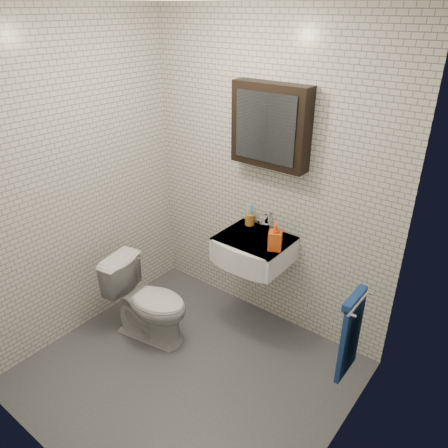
# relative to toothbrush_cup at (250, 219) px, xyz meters

# --- Properties ---
(ground) EXTENTS (2.20, 2.00, 0.01)m
(ground) POSITION_rel_toothbrush_cup_xyz_m (0.11, -0.94, -0.90)
(ground) COLOR #4A4C51
(ground) RESTS_ON ground
(room_shell) EXTENTS (2.22, 2.02, 2.51)m
(room_shell) POSITION_rel_toothbrush_cup_xyz_m (0.11, -0.94, 0.56)
(room_shell) COLOR silver
(room_shell) RESTS_ON ground
(washbasin) EXTENTS (0.55, 0.50, 0.20)m
(washbasin) POSITION_rel_toothbrush_cup_xyz_m (0.16, -0.20, -0.15)
(washbasin) COLOR white
(washbasin) RESTS_ON room_shell
(faucet) EXTENTS (0.06, 0.20, 0.15)m
(faucet) POSITION_rel_toothbrush_cup_xyz_m (0.16, -0.01, 0.02)
(faucet) COLOR silver
(faucet) RESTS_ON washbasin
(mirror_cabinet) EXTENTS (0.60, 0.15, 0.60)m
(mirror_cabinet) POSITION_rel_toothbrush_cup_xyz_m (0.16, -0.01, 0.80)
(mirror_cabinet) COLOR black
(mirror_cabinet) RESTS_ON room_shell
(towel_rail) EXTENTS (0.09, 0.30, 0.58)m
(towel_rail) POSITION_rel_toothbrush_cup_xyz_m (1.16, -0.59, -0.18)
(towel_rail) COLOR silver
(towel_rail) RESTS_ON room_shell
(toothbrush_cup) EXTENTS (0.08, 0.08, 0.21)m
(toothbrush_cup) POSITION_rel_toothbrush_cup_xyz_m (0.00, 0.00, 0.00)
(toothbrush_cup) COLOR #A06728
(toothbrush_cup) RESTS_ON washbasin
(soap_bottle) EXTENTS (0.13, 0.13, 0.22)m
(soap_bottle) POSITION_rel_toothbrush_cup_xyz_m (0.38, -0.21, 0.06)
(soap_bottle) COLOR #EB5318
(soap_bottle) RESTS_ON washbasin
(toilet) EXTENTS (0.73, 0.50, 0.69)m
(toilet) POSITION_rel_toothbrush_cup_xyz_m (-0.42, -0.79, -0.56)
(toilet) COLOR silver
(toilet) RESTS_ON ground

